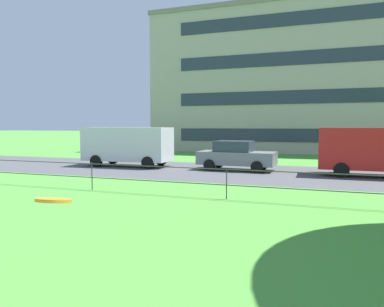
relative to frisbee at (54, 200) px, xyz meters
The scene contains 7 objects.
street_strip 15.74m from the frisbee, 93.22° to the left, with size 80.00×7.59×0.01m, color #4C4C51.
park_fence 8.97m from the frisbee, 95.68° to the left, with size 30.25×0.04×1.00m.
frisbee is the anchor object (origin of this frame).
panel_van_far_left 18.32m from the frisbee, 118.02° to the left, with size 5.07×2.24×2.24m.
car_grey_far_right 16.63m from the frisbee, 97.95° to the left, with size 4.06×1.93×1.54m.
panel_van_right 16.79m from the frisbee, 75.12° to the left, with size 5.02×2.13×2.24m.
apartment_building_background 36.07m from the frisbee, 79.98° to the left, with size 39.14×13.68×12.85m.
Camera 1 is at (2.81, 2.93, 2.32)m, focal length 33.91 mm.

